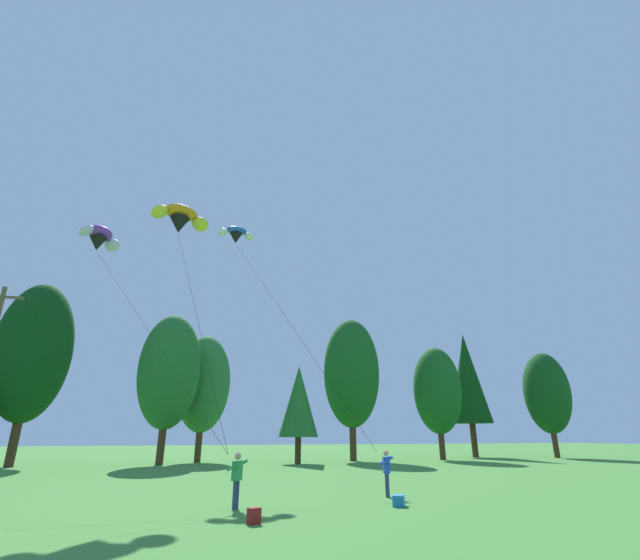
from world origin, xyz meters
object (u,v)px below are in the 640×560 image
(kite_flyer_mid, at_px, (386,469))
(parafoil_kite_mid_blue_white, at_px, (236,234))
(backpack, at_px, (254,516))
(parafoil_kite_far_purple, at_px, (99,238))
(parafoil_kite_high_orange, at_px, (180,219))
(picnic_cooler, at_px, (399,501))
(kite_flyer_near, at_px, (237,475))

(kite_flyer_mid, xyz_separation_m, parafoil_kite_mid_blue_white, (-5.06, 12.40, 14.90))
(backpack, bearing_deg, kite_flyer_mid, 12.38)
(backpack, bearing_deg, parafoil_kite_far_purple, 99.22)
(kite_flyer_mid, distance_m, parafoil_kite_far_purple, 19.74)
(kite_flyer_mid, height_order, parafoil_kite_far_purple, parafoil_kite_far_purple)
(parafoil_kite_far_purple, bearing_deg, backpack, -59.84)
(parafoil_kite_far_purple, bearing_deg, parafoil_kite_mid_blue_white, 24.31)
(parafoil_kite_high_orange, distance_m, picnic_cooler, 19.98)
(kite_flyer_near, distance_m, parafoil_kite_high_orange, 17.18)
(parafoil_kite_mid_blue_white, height_order, backpack, parafoil_kite_mid_blue_white)
(kite_flyer_near, height_order, kite_flyer_mid, same)
(kite_flyer_near, xyz_separation_m, parafoil_kite_far_purple, (-7.18, 9.91, 11.85))
(kite_flyer_mid, distance_m, picnic_cooler, 2.42)
(kite_flyer_near, distance_m, parafoil_kite_mid_blue_white, 20.16)
(kite_flyer_near, height_order, picnic_cooler, kite_flyer_near)
(parafoil_kite_high_orange, bearing_deg, kite_flyer_mid, -44.39)
(kite_flyer_near, height_order, backpack, kite_flyer_near)
(backpack, bearing_deg, parafoil_kite_mid_blue_white, 66.37)
(parafoil_kite_high_orange, distance_m, parafoil_kite_far_purple, 4.65)
(picnic_cooler, bearing_deg, kite_flyer_near, 111.79)
(kite_flyer_near, height_order, parafoil_kite_far_purple, parafoil_kite_far_purple)
(picnic_cooler, bearing_deg, kite_flyer_mid, 15.82)
(kite_flyer_mid, xyz_separation_m, parafoil_kite_far_purple, (-13.14, 8.76, 11.85))
(kite_flyer_near, distance_m, parafoil_kite_far_purple, 17.03)
(backpack, distance_m, picnic_cooler, 5.42)
(backpack, xyz_separation_m, picnic_cooler, (5.16, 1.66, -0.03))
(kite_flyer_near, bearing_deg, kite_flyer_mid, 10.92)
(kite_flyer_near, relative_size, backpack, 4.23)
(kite_flyer_near, relative_size, parafoil_kite_far_purple, 0.14)
(kite_flyer_mid, bearing_deg, parafoil_kite_mid_blue_white, 112.20)
(parafoil_kite_mid_blue_white, bearing_deg, backpack, -92.68)
(kite_flyer_mid, bearing_deg, backpack, -146.67)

